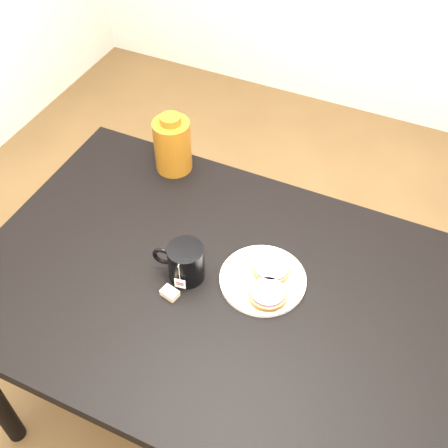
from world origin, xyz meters
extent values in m
plane|color=brown|center=(0.00, 0.00, 0.00)|extent=(4.00, 4.00, 0.00)
cube|color=black|center=(0.00, 0.00, 0.73)|extent=(1.40, 0.90, 0.04)
cylinder|color=black|center=(-0.64, 0.39, 0.35)|extent=(0.06, 0.06, 0.71)
cylinder|color=white|center=(0.07, 0.06, 0.76)|extent=(0.23, 0.23, 0.01)
torus|color=white|center=(0.07, 0.06, 0.76)|extent=(0.23, 0.23, 0.01)
cylinder|color=brown|center=(0.09, 0.09, 0.77)|extent=(0.14, 0.14, 0.02)
cylinder|color=gray|center=(0.09, 0.09, 0.79)|extent=(0.13, 0.13, 0.01)
cylinder|color=brown|center=(0.11, 0.01, 0.77)|extent=(0.13, 0.13, 0.02)
cylinder|color=gray|center=(0.11, 0.01, 0.79)|extent=(0.11, 0.11, 0.01)
cylinder|color=black|center=(-0.12, -0.01, 0.80)|extent=(0.11, 0.11, 0.11)
cylinder|color=black|center=(-0.12, -0.01, 0.85)|extent=(0.09, 0.09, 0.00)
torus|color=black|center=(-0.19, -0.02, 0.81)|extent=(0.06, 0.02, 0.06)
cylinder|color=beige|center=(-0.11, -0.06, 0.83)|extent=(0.00, 0.00, 0.06)
cube|color=white|center=(-0.11, -0.06, 0.78)|extent=(0.03, 0.01, 0.03)
cube|color=#C6B793|center=(-0.13, -0.08, 0.76)|extent=(0.05, 0.04, 0.02)
cylinder|color=#5E330C|center=(-0.36, 0.37, 0.84)|extent=(0.15, 0.15, 0.18)
cylinder|color=#5E330C|center=(-0.36, 0.37, 0.94)|extent=(0.06, 0.06, 0.02)
camera|label=1|loc=(0.36, -0.81, 1.97)|focal=45.00mm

